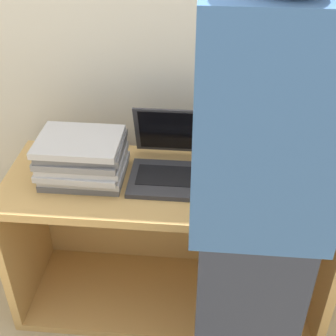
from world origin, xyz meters
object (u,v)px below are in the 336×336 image
Objects in this scene: laptop_open at (171,163)px; laptop_stack_left at (82,158)px; person at (259,219)px; laptop_stack_right at (261,170)px.

laptop_stack_left is (-0.35, -0.05, 0.04)m from laptop_open.
laptop_stack_left is at bearing 145.53° from person.
person is (-0.05, -0.44, 0.13)m from laptop_stack_right.
person reaches higher than laptop_stack_left.
laptop_open is 0.36m from laptop_stack_right.
person is at bearing -34.47° from laptop_stack_left.
person reaches higher than laptop_open.
laptop_open is 0.60m from person.
laptop_stack_right is at bearing -8.79° from laptop_open.
laptop_open is at bearing 171.21° from laptop_stack_right.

